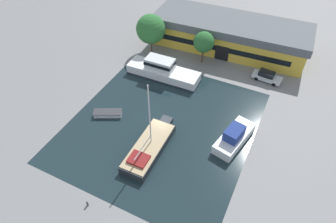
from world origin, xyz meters
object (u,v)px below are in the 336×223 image
(warehouse_building, at_px, (230,34))
(parked_car, at_px, (267,76))
(quay_tree_near_building, at_px, (204,42))
(quay_tree_by_water, at_px, (151,29))
(motor_cruiser, at_px, (163,71))
(cabin_boat, at_px, (234,137))
(small_dinghy, at_px, (108,113))
(sailboat_moored, at_px, (149,147))

(warehouse_building, relative_size, parked_car, 5.89)
(quay_tree_near_building, relative_size, parked_car, 1.20)
(quay_tree_near_building, xyz_separation_m, parked_car, (11.35, -0.22, -3.19))
(quay_tree_by_water, height_order, motor_cruiser, quay_tree_by_water)
(warehouse_building, relative_size, quay_tree_near_building, 4.89)
(quay_tree_by_water, height_order, cabin_boat, quay_tree_by_water)
(quay_tree_near_building, bearing_deg, cabin_boat, -55.63)
(quay_tree_by_water, height_order, small_dinghy, quay_tree_by_water)
(sailboat_moored, xyz_separation_m, cabin_boat, (9.33, 6.08, 0.35))
(warehouse_building, distance_m, parked_car, 11.42)
(quay_tree_by_water, distance_m, cabin_boat, 25.04)
(quay_tree_near_building, relative_size, small_dinghy, 1.35)
(cabin_boat, bearing_deg, parked_car, 98.77)
(quay_tree_near_building, bearing_deg, small_dinghy, -111.83)
(motor_cruiser, relative_size, small_dinghy, 2.85)
(quay_tree_near_building, distance_m, motor_cruiser, 8.53)
(sailboat_moored, bearing_deg, cabin_boat, 32.37)
(motor_cruiser, distance_m, cabin_boat, 17.13)
(quay_tree_by_water, relative_size, small_dinghy, 1.65)
(warehouse_building, relative_size, cabin_boat, 3.81)
(quay_tree_by_water, height_order, parked_car, quay_tree_by_water)
(sailboat_moored, xyz_separation_m, small_dinghy, (-8.49, 2.98, -0.30))
(quay_tree_near_building, xyz_separation_m, motor_cruiser, (-4.39, -6.75, -2.82))
(motor_cruiser, height_order, cabin_boat, motor_cruiser)
(quay_tree_by_water, xyz_separation_m, cabin_boat, (20.13, -14.48, -3.52))
(sailboat_moored, distance_m, small_dinghy, 9.00)
(parked_car, distance_m, motor_cruiser, 17.04)
(cabin_boat, bearing_deg, sailboat_moored, -134.77)
(parked_car, xyz_separation_m, motor_cruiser, (-15.74, -6.53, 0.37))
(warehouse_building, distance_m, quay_tree_by_water, 14.51)
(motor_cruiser, relative_size, cabin_boat, 1.64)
(sailboat_moored, height_order, small_dinghy, sailboat_moored)
(warehouse_building, bearing_deg, cabin_boat, -73.19)
(sailboat_moored, distance_m, motor_cruiser, 15.64)
(quay_tree_near_building, distance_m, cabin_boat, 18.77)
(quay_tree_by_water, bearing_deg, motor_cruiser, -48.38)
(quay_tree_near_building, height_order, quay_tree_by_water, quay_tree_by_water)
(quay_tree_near_building, relative_size, quay_tree_by_water, 0.82)
(quay_tree_near_building, distance_m, small_dinghy, 20.15)
(parked_car, xyz_separation_m, cabin_boat, (-0.89, -15.07, 0.15))
(small_dinghy, bearing_deg, motor_cruiser, -41.10)
(quay_tree_near_building, distance_m, sailboat_moored, 21.67)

